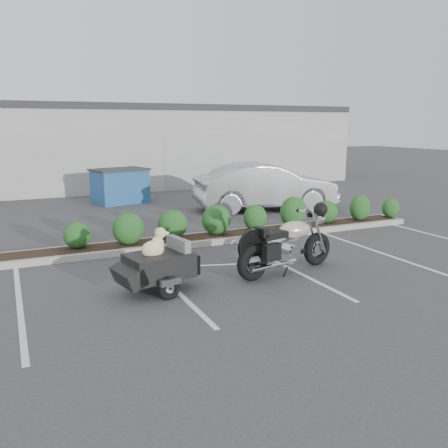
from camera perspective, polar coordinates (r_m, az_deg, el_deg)
name	(u,v)px	position (r m, az deg, el deg)	size (l,w,h in m)	color
ground	(224,266)	(10.52, 0.02, -5.02)	(90.00, 90.00, 0.00)	#38383A
planter_kerb	(224,237)	(12.84, -0.05, -1.56)	(12.00, 1.00, 0.15)	#9E9E93
building	(90,145)	(26.50, -15.81, 9.16)	(26.00, 10.00, 4.00)	#9EA099
motorcycle	(287,245)	(9.98, 7.63, -2.54)	(2.57, 1.06, 1.48)	black
pet_trailer	(158,265)	(8.88, -7.93, -4.87)	(2.09, 1.19, 1.23)	black
sedan	(266,187)	(17.33, 5.07, 4.51)	(1.79, 5.14, 1.69)	#AAABB1
dumpster	(120,186)	(19.20, -12.39, 4.53)	(2.36, 1.89, 1.36)	#1B508B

